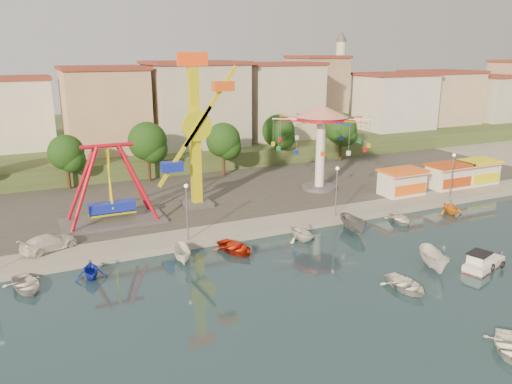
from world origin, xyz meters
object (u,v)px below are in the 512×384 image
skiff (434,260)px  wave_swinger (321,128)px  van (49,242)px  rowboat_a (406,285)px  cabin_motorboat (483,264)px  kamikaze_tower (198,135)px  pirate_ship_ride (110,186)px

skiff → wave_swinger: bearing=103.8°
skiff → van: bearing=172.8°
rowboat_a → van: 29.74m
skiff → van: van is taller
cabin_motorboat → van: size_ratio=0.98×
kamikaze_tower → van: (-16.02, -6.52, -7.22)m
kamikaze_tower → wave_swinger: kamikaze_tower is taller
wave_swinger → rowboat_a: size_ratio=3.00×
pirate_ship_ride → cabin_motorboat: pirate_ship_ride is taller
wave_swinger → cabin_motorboat: bearing=-89.6°
wave_swinger → skiff: bearing=-98.9°
rowboat_a → skiff: 4.92m
cabin_motorboat → skiff: skiff is taller
kamikaze_tower → wave_swinger: 15.77m
pirate_ship_ride → cabin_motorboat: (25.68, -22.86, -3.98)m
wave_swinger → rowboat_a: (-8.17, -25.09, -7.79)m
rowboat_a → skiff: skiff is taller
wave_swinger → rowboat_a: wave_swinger is taller
rowboat_a → wave_swinger: bearing=71.6°
kamikaze_tower → wave_swinger: bearing=1.9°
rowboat_a → van: size_ratio=0.81×
pirate_ship_ride → cabin_motorboat: 34.61m
rowboat_a → pirate_ship_ride: bearing=126.4°
wave_swinger → cabin_motorboat: 25.98m
rowboat_a → cabin_motorboat: bearing=1.7°
van → wave_swinger: bearing=-102.1°
wave_swinger → van: wave_swinger is taller
kamikaze_tower → cabin_motorboat: (15.91, -24.28, -8.10)m
pirate_ship_ride → rowboat_a: 29.22m
cabin_motorboat → van: 36.55m
kamikaze_tower → rowboat_a: 26.97m
cabin_motorboat → rowboat_a: bearing=164.2°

